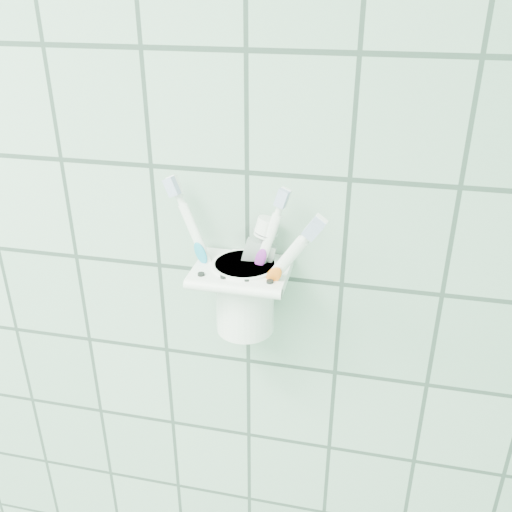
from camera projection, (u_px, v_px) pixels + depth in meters
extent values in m
cube|color=white|center=(248.00, 265.00, 0.76)|extent=(0.05, 0.02, 0.03)
cube|color=white|center=(241.00, 272.00, 0.72)|extent=(0.12, 0.09, 0.01)
cylinder|color=white|center=(232.00, 289.00, 0.68)|extent=(0.12, 0.01, 0.01)
cylinder|color=black|center=(201.00, 275.00, 0.70)|extent=(0.01, 0.01, 0.00)
cylinder|color=black|center=(224.00, 277.00, 0.69)|extent=(0.01, 0.01, 0.00)
cylinder|color=black|center=(247.00, 279.00, 0.69)|extent=(0.01, 0.01, 0.00)
cylinder|color=black|center=(270.00, 282.00, 0.68)|extent=(0.01, 0.01, 0.00)
cylinder|color=white|center=(245.00, 297.00, 0.74)|extent=(0.08, 0.08, 0.10)
cylinder|color=white|center=(245.00, 265.00, 0.72)|extent=(0.08, 0.08, 0.01)
cylinder|color=black|center=(245.00, 265.00, 0.72)|extent=(0.07, 0.07, 0.00)
cylinder|color=white|center=(233.00, 267.00, 0.71)|extent=(0.08, 0.04, 0.16)
cylinder|color=white|center=(231.00, 194.00, 0.67)|extent=(0.02, 0.01, 0.03)
cube|color=silver|center=(230.00, 184.00, 0.66)|extent=(0.02, 0.01, 0.03)
cube|color=white|center=(231.00, 182.00, 0.66)|extent=(0.02, 0.01, 0.03)
ellipsoid|color=teal|center=(231.00, 254.00, 0.70)|extent=(0.03, 0.01, 0.03)
cylinder|color=white|center=(239.00, 267.00, 0.72)|extent=(0.06, 0.02, 0.16)
cylinder|color=white|center=(238.00, 201.00, 0.68)|extent=(0.02, 0.01, 0.02)
cube|color=silver|center=(237.00, 192.00, 0.67)|extent=(0.02, 0.01, 0.02)
cube|color=white|center=(238.00, 190.00, 0.68)|extent=(0.02, 0.01, 0.03)
ellipsoid|color=purple|center=(238.00, 255.00, 0.71)|extent=(0.02, 0.01, 0.03)
cylinder|color=white|center=(237.00, 255.00, 0.73)|extent=(0.11, 0.07, 0.16)
cylinder|color=white|center=(236.00, 178.00, 0.68)|extent=(0.02, 0.02, 0.03)
cube|color=silver|center=(235.00, 167.00, 0.67)|extent=(0.03, 0.02, 0.03)
cube|color=white|center=(236.00, 165.00, 0.68)|extent=(0.03, 0.02, 0.03)
ellipsoid|color=orange|center=(236.00, 242.00, 0.71)|extent=(0.03, 0.02, 0.04)
cube|color=silver|center=(239.00, 281.00, 0.74)|extent=(0.06, 0.03, 0.12)
cube|color=silver|center=(239.00, 317.00, 0.76)|extent=(0.04, 0.01, 0.02)
cone|color=silver|center=(238.00, 238.00, 0.71)|extent=(0.04, 0.03, 0.03)
cylinder|color=white|center=(238.00, 227.00, 0.70)|extent=(0.03, 0.03, 0.03)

